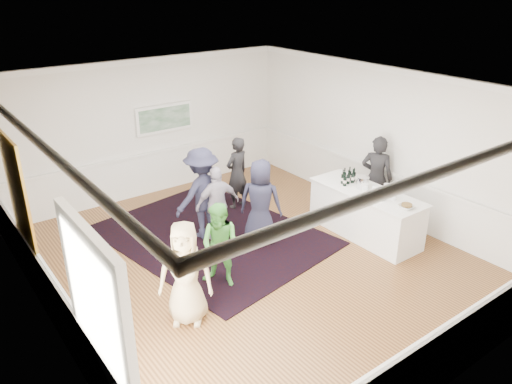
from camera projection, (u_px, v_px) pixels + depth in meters
floor at (251, 260)px, 9.26m from camera, size 8.00×8.00×0.00m
ceiling at (250, 88)px, 7.98m from camera, size 7.00×8.00×0.02m
wall_left at (41, 239)px, 6.70m from camera, size 0.02×8.00×3.20m
wall_right at (384, 143)px, 10.54m from camera, size 0.02×8.00×3.20m
wall_back at (149, 128)px, 11.56m from camera, size 7.00×0.02×3.20m
wall_front at (457, 286)px, 5.68m from camera, size 7.00×0.02×3.20m
wainscoting at (251, 236)px, 9.06m from camera, size 7.00×8.00×1.00m
mirror at (18, 193)px, 7.60m from camera, size 0.05×1.25×1.85m
doorway at (98, 320)px, 5.41m from camera, size 0.10×1.78×2.56m
landscape_painting at (165, 118)px, 11.67m from camera, size 1.44×0.06×0.66m
area_rug at (213, 235)px, 10.11m from camera, size 4.00×4.86×0.02m
serving_table at (365, 213)px, 9.98m from camera, size 0.90×2.38×0.96m
bartender at (376, 178)px, 10.55m from camera, size 0.71×0.80×1.84m
guest_tan at (186, 273)px, 7.33m from camera, size 0.96×0.91×1.66m
guest_green at (221, 246)px, 8.26m from camera, size 0.86×0.91×1.48m
guest_lilac at (218, 204)px, 9.69m from camera, size 0.95×0.50×1.54m
guest_dark_a at (202, 193)px, 9.78m from camera, size 1.27×0.82×1.85m
guest_dark_b at (237, 173)px, 11.06m from camera, size 0.66×0.49×1.65m
guest_navy at (261, 202)px, 9.58m from camera, size 0.95×0.98×1.70m
wine_bottles at (348, 176)px, 10.12m from camera, size 0.40×0.24×0.31m
juice_pitchers at (381, 191)px, 9.47m from camera, size 0.45×0.60×0.24m
ice_bucket at (362, 183)px, 9.88m from camera, size 0.26×0.26×0.25m
nut_bowl at (407, 206)px, 9.06m from camera, size 0.28×0.28×0.08m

